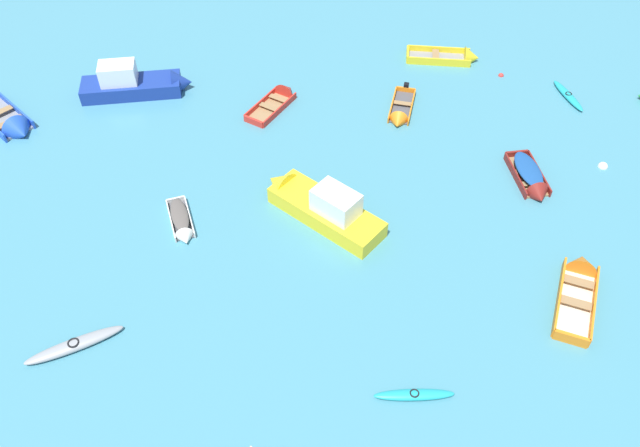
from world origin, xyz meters
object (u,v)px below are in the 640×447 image
(kayak_turquoise_back_row_center, at_px, (568,95))
(rowboat_red_far_left, at_px, (281,97))
(motor_launch_yellow_back_row_right, at_px, (319,205))
(motor_launch_deep_blue_near_right, at_px, (138,83))
(mooring_buoy_between_boats_left, at_px, (501,76))
(rowboat_white_back_row_left, at_px, (182,224))
(kayak_turquoise_outer_right, at_px, (414,395))
(rowboat_blue_midfield_left, at_px, (13,126))
(mooring_buoy_outer_edge, at_px, (603,167))
(kayak_grey_far_right, at_px, (74,345))
(rowboat_maroon_distant_center, at_px, (532,181))
(rowboat_orange_near_camera, at_px, (579,281))
(rowboat_orange_center, at_px, (400,115))
(rowboat_yellow_cluster_inner, at_px, (457,58))

(kayak_turquoise_back_row_center, relative_size, rowboat_red_far_left, 0.87)
(motor_launch_yellow_back_row_right, relative_size, rowboat_red_far_left, 1.72)
(motor_launch_deep_blue_near_right, relative_size, mooring_buoy_between_boats_left, 19.50)
(rowboat_white_back_row_left, relative_size, kayak_turquoise_outer_right, 1.00)
(rowboat_blue_midfield_left, height_order, mooring_buoy_outer_edge, rowboat_blue_midfield_left)
(kayak_grey_far_right, height_order, rowboat_maroon_distant_center, rowboat_maroon_distant_center)
(rowboat_red_far_left, height_order, mooring_buoy_between_boats_left, rowboat_red_far_left)
(rowboat_maroon_distant_center, relative_size, mooring_buoy_outer_edge, 7.30)
(rowboat_orange_near_camera, distance_m, kayak_turquoise_outer_right, 8.77)
(rowboat_orange_near_camera, xyz_separation_m, kayak_turquoise_outer_right, (-8.08, -3.42, -0.10))
(rowboat_maroon_distant_center, xyz_separation_m, mooring_buoy_outer_edge, (3.99, 0.48, -0.30))
(rowboat_orange_near_camera, relative_size, rowboat_orange_center, 1.26)
(motor_launch_deep_blue_near_right, bearing_deg, rowboat_blue_midfield_left, -163.51)
(rowboat_red_far_left, relative_size, mooring_buoy_outer_edge, 7.15)
(rowboat_orange_near_camera, height_order, motor_launch_deep_blue_near_right, motor_launch_deep_blue_near_right)
(rowboat_red_far_left, xyz_separation_m, mooring_buoy_outer_edge, (14.35, -8.62, -0.17))
(motor_launch_yellow_back_row_right, bearing_deg, rowboat_maroon_distant_center, -1.24)
(rowboat_blue_midfield_left, bearing_deg, rowboat_red_far_left, -1.58)
(kayak_turquoise_outer_right, height_order, mooring_buoy_outer_edge, kayak_turquoise_outer_right)
(rowboat_yellow_cluster_inner, bearing_deg, rowboat_orange_center, -137.14)
(kayak_turquoise_back_row_center, distance_m, rowboat_yellow_cluster_inner, 6.61)
(motor_launch_deep_blue_near_right, relative_size, rowboat_orange_center, 1.72)
(rowboat_orange_near_camera, height_order, kayak_turquoise_back_row_center, rowboat_orange_near_camera)
(kayak_grey_far_right, bearing_deg, motor_launch_yellow_back_row_right, 25.17)
(rowboat_orange_near_camera, height_order, rowboat_maroon_distant_center, rowboat_orange_near_camera)
(rowboat_blue_midfield_left, relative_size, mooring_buoy_outer_edge, 9.76)
(kayak_grey_far_right, relative_size, mooring_buoy_outer_edge, 7.89)
(motor_launch_yellow_back_row_right, xyz_separation_m, rowboat_maroon_distant_center, (10.14, -0.22, -0.33))
(kayak_turquoise_back_row_center, xyz_separation_m, motor_launch_deep_blue_near_right, (-22.75, 5.34, 0.48))
(rowboat_red_far_left, distance_m, kayak_turquoise_outer_right, 18.48)
(rowboat_yellow_cluster_inner, distance_m, rowboat_orange_center, 6.58)
(rowboat_red_far_left, bearing_deg, kayak_turquoise_back_row_center, -11.29)
(rowboat_blue_midfield_left, xyz_separation_m, rowboat_maroon_distant_center, (24.23, -9.48, 0.07))
(motor_launch_yellow_back_row_right, relative_size, rowboat_white_back_row_left, 2.01)
(kayak_turquoise_outer_right, height_order, mooring_buoy_between_boats_left, kayak_turquoise_outer_right)
(motor_launch_yellow_back_row_right, distance_m, motor_launch_deep_blue_near_right, 13.54)
(rowboat_yellow_cluster_inner, bearing_deg, kayak_turquoise_back_row_center, -45.35)
(motor_launch_deep_blue_near_right, relative_size, kayak_turquoise_outer_right, 2.06)
(kayak_turquoise_outer_right, relative_size, mooring_buoy_between_boats_left, 9.46)
(rowboat_orange_near_camera, height_order, kayak_turquoise_outer_right, rowboat_orange_near_camera)
(motor_launch_yellow_back_row_right, height_order, mooring_buoy_between_boats_left, motor_launch_yellow_back_row_right)
(kayak_grey_far_right, distance_m, rowboat_red_far_left, 17.16)
(kayak_grey_far_right, bearing_deg, rowboat_white_back_row_left, 50.87)
(kayak_turquoise_back_row_center, relative_size, kayak_turquoise_outer_right, 1.01)
(mooring_buoy_between_boats_left, bearing_deg, kayak_turquoise_back_row_center, -44.89)
(kayak_turquoise_back_row_center, relative_size, rowboat_yellow_cluster_inner, 0.68)
(motor_launch_deep_blue_near_right, bearing_deg, rowboat_orange_near_camera, -45.21)
(rowboat_maroon_distant_center, distance_m, mooring_buoy_outer_edge, 4.03)
(rowboat_red_far_left, relative_size, rowboat_orange_center, 0.97)
(motor_launch_deep_blue_near_right, distance_m, mooring_buoy_outer_edge, 24.38)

